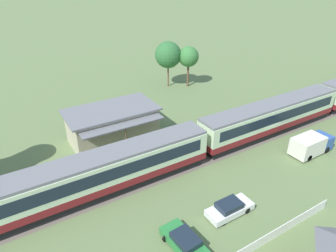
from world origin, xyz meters
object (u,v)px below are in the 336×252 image
Objects in this scene: passenger_train at (203,139)px; parked_car_white at (230,208)px; parked_car_green at (185,242)px; yard_tree_0 at (168,55)px; yard_tree_2 at (189,57)px; delivery_truck_blue at (311,144)px; station_building at (112,125)px.

passenger_train reaches higher than parked_car_white.
parked_car_green is 5.58m from parked_car_white.
parked_car_green is 0.56× the size of yard_tree_0.
yard_tree_2 is at bearing 59.66° from passenger_train.
yard_tree_0 reaches higher than passenger_train.
delivery_truck_blue is 0.75× the size of yard_tree_2.
station_building is 1.52× the size of yard_tree_2.
passenger_train is 23.32m from yard_tree_2.
yard_tree_2 is (0.37, 25.98, 4.27)m from delivery_truck_blue.
parked_car_green is at bearing -132.97° from passenger_train.
passenger_train is at bearing 68.18° from parked_car_white.
delivery_truck_blue reaches higher than parked_car_white.
passenger_train is at bearing 151.91° from delivery_truck_blue.
passenger_train is 12.87m from delivery_truck_blue.
passenger_train is 12.41× the size of yard_tree_2.
yard_tree_0 is (12.05, 30.41, 5.20)m from parked_car_white.
yard_tree_0 is (17.54, 31.42, 5.18)m from parked_car_green.
station_building reaches higher than parked_car_green.
parked_car_green is at bearing -119.17° from yard_tree_0.
station_building is at bearing -8.47° from parked_car_green.
parked_car_white is 33.12m from yard_tree_0.
passenger_train is 19.99× the size of parked_car_green.
delivery_truck_blue is (11.30, -6.03, -1.19)m from passenger_train.
yard_tree_2 is at bearing 89.18° from delivery_truck_blue.
yard_tree_2 is (11.67, 19.95, 3.08)m from passenger_train.
parked_car_white is at bearing -83.16° from parked_car_green.
yard_tree_2 is at bearing -38.50° from parked_car_green.
parked_car_green is (-1.58, -18.53, -1.55)m from station_building.
parked_car_white is (3.91, -17.52, -1.57)m from station_building.
yard_tree_0 reaches higher than yard_tree_2.
delivery_truck_blue reaches higher than parked_car_green.
passenger_train is 11.58m from station_building.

